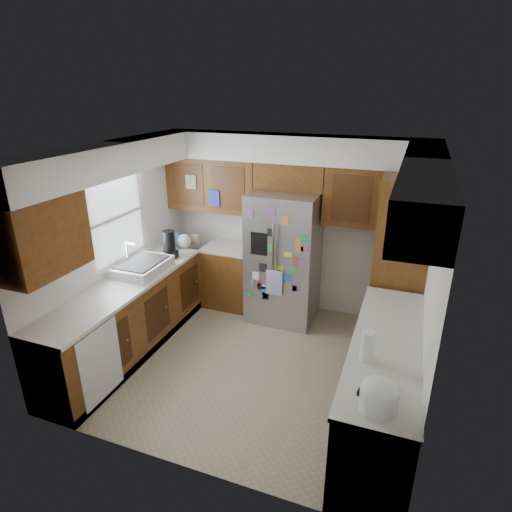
% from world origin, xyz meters
% --- Properties ---
extents(floor, '(3.60, 3.60, 0.00)m').
position_xyz_m(floor, '(0.00, 0.00, 0.00)').
color(floor, tan).
rests_on(floor, ground).
extents(room_shell, '(3.64, 3.24, 2.52)m').
position_xyz_m(room_shell, '(-0.11, 0.36, 1.82)').
color(room_shell, silver).
rests_on(room_shell, ground).
extents(left_counter_run, '(1.36, 3.20, 0.92)m').
position_xyz_m(left_counter_run, '(-1.36, 0.03, 0.43)').
color(left_counter_run, '#492E0E').
rests_on(left_counter_run, ground).
extents(right_counter_run, '(0.63, 2.25, 0.92)m').
position_xyz_m(right_counter_run, '(1.50, -0.47, 0.42)').
color(right_counter_run, '#492E0E').
rests_on(right_counter_run, ground).
extents(pantry, '(0.60, 0.90, 2.15)m').
position_xyz_m(pantry, '(1.50, 1.15, 1.07)').
color(pantry, '#492E0E').
rests_on(pantry, ground).
extents(fridge, '(0.90, 0.79, 1.80)m').
position_xyz_m(fridge, '(-0.00, 1.20, 0.90)').
color(fridge, '#A2A2A7').
rests_on(fridge, ground).
extents(bridge_cabinet, '(0.96, 0.34, 0.35)m').
position_xyz_m(bridge_cabinet, '(0.00, 1.43, 1.98)').
color(bridge_cabinet, '#492E0E').
rests_on(bridge_cabinet, fridge).
extents(fridge_top_items, '(0.63, 0.29, 0.28)m').
position_xyz_m(fridge_top_items, '(-0.12, 1.44, 2.28)').
color(fridge_top_items, blue).
rests_on(fridge_top_items, bridge_cabinet).
extents(sink_assembly, '(0.52, 0.70, 0.37)m').
position_xyz_m(sink_assembly, '(-1.50, 0.10, 0.99)').
color(sink_assembly, silver).
rests_on(sink_assembly, left_counter_run).
extents(left_counter_clutter, '(0.37, 0.83, 0.38)m').
position_xyz_m(left_counter_clutter, '(-1.45, 0.84, 1.05)').
color(left_counter_clutter, black).
rests_on(left_counter_clutter, left_counter_run).
extents(rice_cooker, '(0.29, 0.28, 0.24)m').
position_xyz_m(rice_cooker, '(1.50, -1.38, 1.05)').
color(rice_cooker, white).
rests_on(rice_cooker, right_counter_run).
extents(paper_towel, '(0.12, 0.12, 0.27)m').
position_xyz_m(paper_towel, '(1.35, -0.80, 1.05)').
color(paper_towel, white).
rests_on(paper_towel, right_counter_run).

